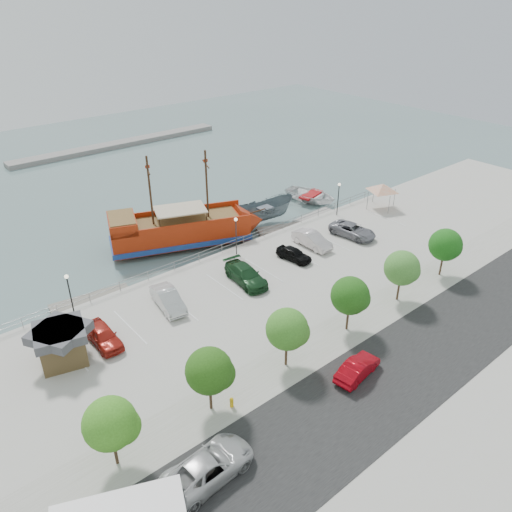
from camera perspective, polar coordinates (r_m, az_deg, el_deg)
ground at (r=50.17m, az=2.34°, el=-3.50°), size 160.00×160.00×0.00m
land_slab at (r=40.30m, az=23.43°, el=-15.11°), size 100.00×58.00×1.20m
street at (r=41.47m, az=17.57°, el=-11.29°), size 100.00×8.00×0.04m
sidewalk at (r=44.03m, az=11.15°, el=-7.68°), size 100.00×4.00×0.05m
seawall_railing at (r=54.64m, az=-3.08°, el=1.23°), size 50.00×0.06×1.00m
far_shore at (r=98.14m, az=-15.37°, el=12.23°), size 40.00×3.00×0.80m
pirate_ship at (r=57.84m, az=-7.39°, el=3.09°), size 18.41×10.92×11.45m
patrol_boat at (r=62.52m, az=1.06°, el=4.96°), size 8.19×4.40×3.00m
speedboat at (r=69.74m, az=6.29°, el=6.74°), size 6.93×8.48×1.54m
dock_west at (r=50.19m, az=-18.32°, el=-4.83°), size 7.70×3.14×0.43m
dock_mid at (r=61.54m, az=3.11°, el=3.16°), size 6.69×4.07×0.37m
dock_east at (r=65.05m, az=6.66°, el=4.47°), size 6.51×2.20×0.37m
shed at (r=41.42m, az=-21.33°, el=-9.29°), size 4.47×4.47×3.01m
canopy_tent at (r=66.13m, az=14.32°, el=7.99°), size 5.88×5.88×3.74m
street_van at (r=31.95m, az=-5.47°, el=-22.84°), size 6.11×3.15×1.65m
street_sedan at (r=38.59m, az=11.52°, el=-12.48°), size 4.49×2.14×1.42m
fire_hydrant at (r=35.81m, az=-2.80°, el=-16.33°), size 0.29×0.29×0.83m
lamp_post_left at (r=45.42m, az=-20.60°, el=-3.48°), size 0.36×0.36×4.28m
lamp_post_mid at (r=52.63m, az=-2.30°, el=3.05°), size 0.36×0.36×4.28m
lamp_post_right at (r=62.79m, az=9.42°, el=7.08°), size 0.36×0.36×4.28m
tree_a at (r=31.67m, az=-16.03°, el=-18.00°), size 3.30×3.20×5.00m
tree_b at (r=33.86m, az=-5.10°, el=-13.01°), size 3.30×3.20×5.00m
tree_c at (r=37.27m, az=3.81°, el=-8.43°), size 3.30×3.20×5.00m
tree_d at (r=41.58m, az=10.89°, el=-4.55°), size 3.30×3.20×5.00m
tree_e at (r=46.55m, az=16.50°, el=-1.40°), size 3.30×3.20×5.00m
tree_f at (r=51.99m, az=20.96°, el=1.12°), size 3.30×3.20×5.00m
parked_car_a at (r=42.57m, az=-17.06°, el=-8.69°), size 1.92×4.64×1.57m
parked_car_b at (r=45.62m, az=-10.02°, el=-4.88°), size 2.50×5.23×1.65m
parked_car_d at (r=48.53m, az=-1.17°, el=-2.18°), size 2.87×5.83×1.63m
parked_car_e at (r=52.64m, az=4.35°, el=0.23°), size 2.21×4.20×1.36m
parked_car_f at (r=55.47m, az=6.42°, el=1.86°), size 1.75×4.97×1.63m
parked_car_g at (r=58.45m, az=10.98°, el=2.90°), size 3.27×5.78×1.52m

